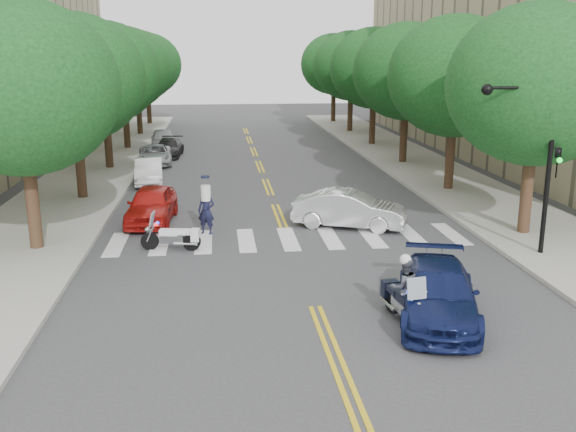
{
  "coord_description": "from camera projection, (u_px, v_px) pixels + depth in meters",
  "views": [
    {
      "loc": [
        -2.52,
        -16.0,
        6.69
      ],
      "look_at": [
        -0.19,
        4.88,
        1.3
      ],
      "focal_mm": 40.0,
      "sensor_mm": 36.0,
      "label": 1
    }
  ],
  "objects": [
    {
      "name": "convertible",
      "position": [
        349.0,
        209.0,
        25.03
      ],
      "size": [
        4.65,
        3.06,
        1.45
      ],
      "primitive_type": "imported",
      "rotation": [
        0.0,
        0.0,
        1.19
      ],
      "color": "silver",
      "rests_on": "ground"
    },
    {
      "name": "tree_l_2",
      "position": [
        103.0,
        73.0,
        36.2
      ],
      "size": [
        6.4,
        6.4,
        8.45
      ],
      "color": "#382316",
      "rests_on": "ground"
    },
    {
      "name": "tree_r_0",
      "position": [
        537.0,
        85.0,
        22.68
      ],
      "size": [
        6.4,
        6.4,
        8.45
      ],
      "color": "#382316",
      "rests_on": "ground"
    },
    {
      "name": "tree_l_3",
      "position": [
        123.0,
        69.0,
        43.9
      ],
      "size": [
        6.4,
        6.4,
        8.45
      ],
      "color": "#382316",
      "rests_on": "ground"
    },
    {
      "name": "tree_l_4",
      "position": [
        137.0,
        66.0,
        51.6
      ],
      "size": [
        6.4,
        6.4,
        8.45
      ],
      "color": "#382316",
      "rests_on": "ground"
    },
    {
      "name": "sidewalk_right",
      "position": [
        413.0,
        162.0,
        39.52
      ],
      "size": [
        5.0,
        60.0,
        0.15
      ],
      "primitive_type": "cube",
      "color": "#9E9991",
      "rests_on": "ground"
    },
    {
      "name": "tree_l_0",
      "position": [
        21.0,
        88.0,
        20.79
      ],
      "size": [
        6.4,
        6.4,
        8.45
      ],
      "color": "#382316",
      "rests_on": "ground"
    },
    {
      "name": "officer_standing",
      "position": [
        206.0,
        211.0,
        24.03
      ],
      "size": [
        0.77,
        0.65,
        1.81
      ],
      "primitive_type": "imported",
      "rotation": [
        0.0,
        0.0,
        -0.4
      ],
      "color": "black",
      "rests_on": "ground"
    },
    {
      "name": "tree_r_5",
      "position": [
        334.0,
        64.0,
        61.19
      ],
      "size": [
        6.4,
        6.4,
        8.45
      ],
      "color": "#382316",
      "rests_on": "ground"
    },
    {
      "name": "tree_r_4",
      "position": [
        351.0,
        66.0,
        53.48
      ],
      "size": [
        6.4,
        6.4,
        8.45
      ],
      "color": "#382316",
      "rests_on": "ground"
    },
    {
      "name": "traffic_signal_pole",
      "position": [
        537.0,
        147.0,
        20.61
      ],
      "size": [
        2.82,
        0.42,
        6.0
      ],
      "color": "black",
      "rests_on": "ground"
    },
    {
      "name": "tree_r_2",
      "position": [
        406.0,
        72.0,
        38.08
      ],
      "size": [
        6.4,
        6.4,
        8.45
      ],
      "color": "#382316",
      "rests_on": "ground"
    },
    {
      "name": "parked_car_e",
      "position": [
        163.0,
        139.0,
        45.27
      ],
      "size": [
        2.11,
        4.34,
        1.43
      ],
      "primitive_type": "imported",
      "rotation": [
        0.0,
        0.0,
        0.1
      ],
      "color": "#A3A2A7",
      "rests_on": "ground"
    },
    {
      "name": "parked_car_b",
      "position": [
        149.0,
        171.0,
        33.41
      ],
      "size": [
        1.72,
        4.05,
        1.3
      ],
      "primitive_type": "imported",
      "rotation": [
        0.0,
        0.0,
        0.09
      ],
      "color": "white",
      "rests_on": "ground"
    },
    {
      "name": "tree_r_3",
      "position": [
        374.0,
        68.0,
        45.78
      ],
      "size": [
        6.4,
        6.4,
        8.45
      ],
      "color": "#382316",
      "rests_on": "ground"
    },
    {
      "name": "sedan_blue",
      "position": [
        438.0,
        293.0,
        16.45
      ],
      "size": [
        3.14,
        5.08,
        1.38
      ],
      "primitive_type": "imported",
      "rotation": [
        0.0,
        0.0,
        -0.27
      ],
      "color": "#111A48",
      "rests_on": "ground"
    },
    {
      "name": "parked_car_d",
      "position": [
        169.0,
        148.0,
        42.09
      ],
      "size": [
        1.92,
        4.15,
        1.17
      ],
      "primitive_type": "imported",
      "rotation": [
        0.0,
        0.0,
        -0.07
      ],
      "color": "black",
      "rests_on": "ground"
    },
    {
      "name": "parked_car_c",
      "position": [
        155.0,
        155.0,
        39.14
      ],
      "size": [
        2.28,
        4.4,
        1.18
      ],
      "primitive_type": "imported",
      "rotation": [
        0.0,
        0.0,
        0.08
      ],
      "color": "#A2A5AA",
      "rests_on": "ground"
    },
    {
      "name": "tree_l_1",
      "position": [
        73.0,
        78.0,
        28.49
      ],
      "size": [
        6.4,
        6.4,
        8.45
      ],
      "color": "#382316",
      "rests_on": "ground"
    },
    {
      "name": "sidewalk_left",
      "position": [
        98.0,
        168.0,
        37.48
      ],
      "size": [
        5.0,
        60.0,
        0.15
      ],
      "primitive_type": "cube",
      "color": "#9E9991",
      "rests_on": "ground"
    },
    {
      "name": "motorcycle_police",
      "position": [
        403.0,
        291.0,
        16.22
      ],
      "size": [
        0.82,
        2.23,
        1.81
      ],
      "rotation": [
        0.0,
        0.0,
        3.27
      ],
      "color": "black",
      "rests_on": "ground"
    },
    {
      "name": "ground",
      "position": [
        315.0,
        307.0,
        17.34
      ],
      "size": [
        140.0,
        140.0,
        0.0
      ],
      "primitive_type": "plane",
      "color": "#38383A",
      "rests_on": "ground"
    },
    {
      "name": "parked_car_a",
      "position": [
        152.0,
        205.0,
        25.75
      ],
      "size": [
        2.03,
        4.42,
        1.47
      ],
      "primitive_type": "imported",
      "rotation": [
        0.0,
        0.0,
        -0.07
      ],
      "color": "red",
      "rests_on": "ground"
    },
    {
      "name": "tree_l_5",
      "position": [
        147.0,
        64.0,
        59.3
      ],
      "size": [
        6.4,
        6.4,
        8.45
      ],
      "color": "#382316",
      "rests_on": "ground"
    },
    {
      "name": "motorcycle_parked",
      "position": [
        176.0,
        237.0,
        22.19
      ],
      "size": [
        2.09,
        0.68,
        1.35
      ],
      "rotation": [
        0.0,
        0.0,
        1.42
      ],
      "color": "black",
      "rests_on": "ground"
    },
    {
      "name": "tree_r_1",
      "position": [
        455.0,
        77.0,
        30.38
      ],
      "size": [
        6.4,
        6.4,
        8.45
      ],
      "color": "#382316",
      "rests_on": "ground"
    }
  ]
}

